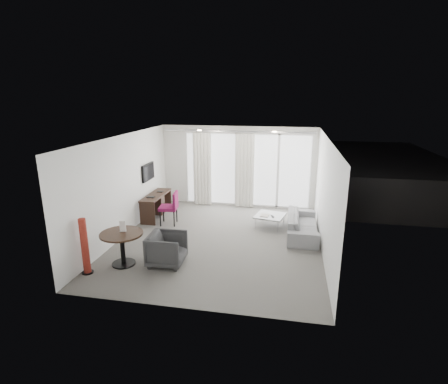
% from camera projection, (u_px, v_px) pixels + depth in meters
% --- Properties ---
extents(floor, '(5.00, 6.00, 0.00)m').
position_uv_depth(floor, '(220.00, 240.00, 8.88)').
color(floor, '#5B5853').
rests_on(floor, ground).
extents(ceiling, '(5.00, 6.00, 0.00)m').
position_uv_depth(ceiling, '(219.00, 137.00, 8.18)').
color(ceiling, white).
rests_on(ceiling, ground).
extents(wall_left, '(0.00, 6.00, 2.60)m').
position_uv_depth(wall_left, '(124.00, 186.00, 8.98)').
color(wall_left, silver).
rests_on(wall_left, ground).
extents(wall_right, '(0.00, 6.00, 2.60)m').
position_uv_depth(wall_right, '(325.00, 196.00, 8.07)').
color(wall_right, silver).
rests_on(wall_right, ground).
extents(wall_front, '(5.00, 0.00, 2.60)m').
position_uv_depth(wall_front, '(182.00, 239.00, 5.69)').
color(wall_front, silver).
rests_on(wall_front, ground).
extents(window_panel, '(4.00, 0.02, 2.38)m').
position_uv_depth(window_panel, '(247.00, 170.00, 11.32)').
color(window_panel, white).
rests_on(window_panel, ground).
extents(window_frame, '(4.10, 0.06, 2.44)m').
position_uv_depth(window_frame, '(247.00, 170.00, 11.31)').
color(window_frame, white).
rests_on(window_frame, ground).
extents(curtain_left, '(0.60, 0.20, 2.38)m').
position_uv_depth(curtain_left, '(202.00, 169.00, 11.43)').
color(curtain_left, silver).
rests_on(curtain_left, ground).
extents(curtain_right, '(0.60, 0.20, 2.38)m').
position_uv_depth(curtain_right, '(245.00, 171.00, 11.18)').
color(curtain_right, silver).
rests_on(curtain_right, ground).
extents(curtain_track, '(4.80, 0.04, 0.04)m').
position_uv_depth(curtain_track, '(237.00, 131.00, 10.88)').
color(curtain_track, '#B2B2B7').
rests_on(curtain_track, ceiling).
extents(downlight_a, '(0.12, 0.12, 0.02)m').
position_uv_depth(downlight_a, '(199.00, 130.00, 9.85)').
color(downlight_a, '#FFE0B2').
rests_on(downlight_a, ceiling).
extents(downlight_b, '(0.12, 0.12, 0.02)m').
position_uv_depth(downlight_b, '(274.00, 132.00, 9.47)').
color(downlight_b, '#FFE0B2').
rests_on(downlight_b, ceiling).
extents(desk, '(0.46, 1.48, 0.70)m').
position_uv_depth(desk, '(156.00, 206.00, 10.46)').
color(desk, black).
rests_on(desk, floor).
extents(tv, '(0.05, 0.80, 0.50)m').
position_uv_depth(tv, '(148.00, 172.00, 10.33)').
color(tv, black).
rests_on(tv, wall_left).
extents(desk_chair, '(0.57, 0.55, 0.95)m').
position_uv_depth(desk_chair, '(168.00, 208.00, 9.84)').
color(desk_chair, maroon).
rests_on(desk_chair, floor).
extents(round_table, '(0.92, 0.92, 0.73)m').
position_uv_depth(round_table, '(123.00, 249.00, 7.52)').
color(round_table, black).
rests_on(round_table, floor).
extents(menu_card, '(0.13, 0.05, 0.24)m').
position_uv_depth(menu_card, '(123.00, 232.00, 7.50)').
color(menu_card, white).
rests_on(menu_card, round_table).
extents(red_lamp, '(0.25, 0.25, 1.19)m').
position_uv_depth(red_lamp, '(85.00, 246.00, 7.09)').
color(red_lamp, maroon).
rests_on(red_lamp, floor).
extents(tub_armchair, '(0.80, 0.77, 0.70)m').
position_uv_depth(tub_armchair, '(167.00, 249.00, 7.53)').
color(tub_armchair, '#2F2F30').
rests_on(tub_armchair, floor).
extents(coffee_table, '(0.91, 0.91, 0.34)m').
position_uv_depth(coffee_table, '(270.00, 221.00, 9.72)').
color(coffee_table, gray).
rests_on(coffee_table, floor).
extents(remote, '(0.11, 0.18, 0.02)m').
position_uv_depth(remote, '(272.00, 216.00, 9.55)').
color(remote, black).
rests_on(remote, coffee_table).
extents(magazine, '(0.28, 0.33, 0.02)m').
position_uv_depth(magazine, '(265.00, 215.00, 9.63)').
color(magazine, gray).
rests_on(magazine, coffee_table).
extents(sofa, '(0.76, 1.95, 0.57)m').
position_uv_depth(sofa, '(302.00, 224.00, 9.14)').
color(sofa, gray).
rests_on(sofa, floor).
extents(terrace_slab, '(5.60, 3.00, 0.12)m').
position_uv_depth(terrace_slab, '(251.00, 194.00, 13.10)').
color(terrace_slab, '#4D4D50').
rests_on(terrace_slab, ground).
extents(rattan_chair_a, '(0.76, 0.76, 0.84)m').
position_uv_depth(rattan_chair_a, '(273.00, 185.00, 12.50)').
color(rattan_chair_a, brown).
rests_on(rattan_chair_a, terrace_slab).
extents(rattan_chair_b, '(0.65, 0.65, 0.74)m').
position_uv_depth(rattan_chair_b, '(295.00, 187.00, 12.41)').
color(rattan_chair_b, brown).
rests_on(rattan_chair_b, terrace_slab).
extents(rattan_table, '(0.64, 0.64, 0.51)m').
position_uv_depth(rattan_table, '(285.00, 193.00, 12.09)').
color(rattan_table, brown).
rests_on(rattan_table, terrace_slab).
extents(balustrade, '(5.50, 0.06, 1.05)m').
position_uv_depth(balustrade, '(256.00, 172.00, 14.31)').
color(balustrade, '#B2B2B7').
rests_on(balustrade, terrace_slab).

